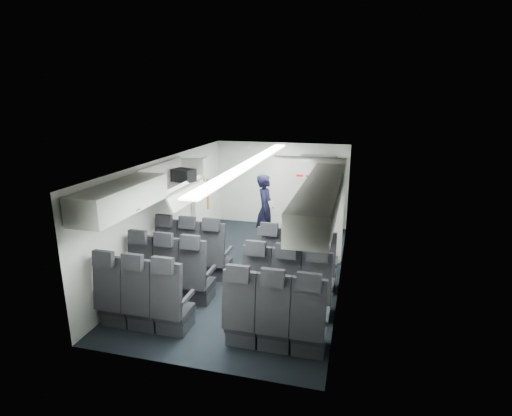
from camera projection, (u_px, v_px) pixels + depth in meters
The scene contains 14 objects.
cabin_shell at pixel (251, 215), 7.50m from camera, with size 3.41×6.01×2.16m.
seat_row_front at pixel (243, 261), 7.19m from camera, with size 3.33×0.56×1.24m.
seat_row_mid at pixel (227, 283), 6.36m from camera, with size 3.33×0.56×1.24m.
seat_row_rear at pixel (206, 312), 5.52m from camera, with size 3.33×0.56×1.24m.
overhead_bin_left_rear at pixel (121, 198), 5.77m from camera, with size 0.53×1.80×0.40m.
overhead_bin_left_front_open at pixel (173, 182), 7.45m from camera, with size 0.64×1.70×0.72m.
overhead_bin_right_rear at pixel (315, 211), 5.09m from camera, with size 0.53×1.80×0.40m.
overhead_bin_right_front at pixel (327, 183), 6.72m from camera, with size 0.53×1.70×0.40m.
bulkhead_partition at pixel (308, 210), 8.02m from camera, with size 1.40×0.15×2.13m.
galley_unit at pixel (317, 194), 9.85m from camera, with size 0.85×0.52×1.90m.
boarding_door at pixel (201, 198), 9.38m from camera, with size 0.12×1.27×1.86m.
flight_attendant at pixel (265, 210), 8.90m from camera, with size 0.60×0.39×1.63m, color black.
carry_on_bag at pixel (184, 175), 7.72m from camera, with size 0.41×0.29×0.25m, color black.
papers at pixel (273, 203), 8.76m from camera, with size 0.20×0.02×0.14m, color white.
Camera 1 is at (1.90, -6.92, 3.28)m, focal length 28.00 mm.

